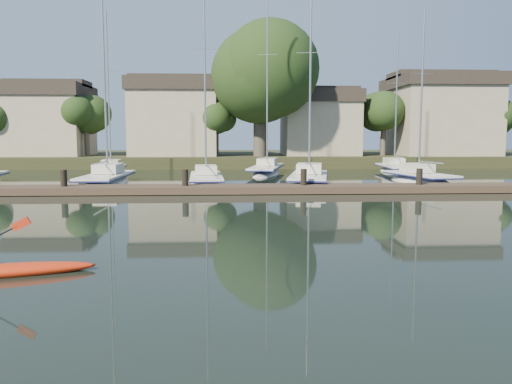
{
  "coord_description": "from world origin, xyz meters",
  "views": [
    {
      "loc": [
        -0.7,
        -11.12,
        2.86
      ],
      "look_at": [
        0.05,
        3.65,
        1.2
      ],
      "focal_mm": 35.0,
      "sensor_mm": 36.0,
      "label": 1
    }
  ],
  "objects_px": {
    "sailboat_4": "(420,186)",
    "sailboat_2": "(206,187)",
    "sailboat_1": "(107,188)",
    "sailboat_3": "(309,188)",
    "sailboat_7": "(395,175)",
    "dock": "(245,189)",
    "sailboat_6": "(267,176)",
    "sailboat_5": "(111,176)"
  },
  "relations": [
    {
      "from": "sailboat_4",
      "to": "sailboat_2",
      "type": "bearing_deg",
      "value": 170.13
    },
    {
      "from": "sailboat_1",
      "to": "sailboat_4",
      "type": "distance_m",
      "value": 19.03
    },
    {
      "from": "sailboat_3",
      "to": "sailboat_7",
      "type": "height_order",
      "value": "sailboat_3"
    },
    {
      "from": "sailboat_1",
      "to": "sailboat_4",
      "type": "bearing_deg",
      "value": 0.98
    },
    {
      "from": "sailboat_2",
      "to": "sailboat_3",
      "type": "bearing_deg",
      "value": -10.18
    },
    {
      "from": "dock",
      "to": "sailboat_6",
      "type": "bearing_deg",
      "value": 81.07
    },
    {
      "from": "sailboat_7",
      "to": "sailboat_5",
      "type": "bearing_deg",
      "value": -173.34
    },
    {
      "from": "dock",
      "to": "sailboat_3",
      "type": "height_order",
      "value": "sailboat_3"
    },
    {
      "from": "sailboat_1",
      "to": "sailboat_5",
      "type": "height_order",
      "value": "sailboat_1"
    },
    {
      "from": "sailboat_3",
      "to": "sailboat_7",
      "type": "xyz_separation_m",
      "value": [
        8.42,
        9.85,
        0.02
      ]
    },
    {
      "from": "dock",
      "to": "sailboat_1",
      "type": "xyz_separation_m",
      "value": [
        -8.06,
        4.78,
        -0.39
      ]
    },
    {
      "from": "sailboat_3",
      "to": "sailboat_4",
      "type": "distance_m",
      "value": 7.13
    },
    {
      "from": "sailboat_2",
      "to": "sailboat_4",
      "type": "distance_m",
      "value": 13.15
    },
    {
      "from": "sailboat_4",
      "to": "sailboat_6",
      "type": "height_order",
      "value": "sailboat_6"
    },
    {
      "from": "sailboat_4",
      "to": "dock",
      "type": "bearing_deg",
      "value": -166.79
    },
    {
      "from": "sailboat_7",
      "to": "sailboat_1",
      "type": "bearing_deg",
      "value": -151.21
    },
    {
      "from": "sailboat_1",
      "to": "sailboat_4",
      "type": "xyz_separation_m",
      "value": [
        19.03,
        0.16,
        0.0
      ]
    },
    {
      "from": "sailboat_1",
      "to": "sailboat_2",
      "type": "distance_m",
      "value": 5.89
    },
    {
      "from": "sailboat_3",
      "to": "sailboat_4",
      "type": "relative_size",
      "value": 1.15
    },
    {
      "from": "sailboat_1",
      "to": "sailboat_3",
      "type": "distance_m",
      "value": 11.99
    },
    {
      "from": "dock",
      "to": "sailboat_4",
      "type": "relative_size",
      "value": 2.93
    },
    {
      "from": "sailboat_4",
      "to": "sailboat_7",
      "type": "distance_m",
      "value": 8.98
    },
    {
      "from": "sailboat_3",
      "to": "sailboat_6",
      "type": "height_order",
      "value": "sailboat_6"
    },
    {
      "from": "sailboat_7",
      "to": "sailboat_4",
      "type": "bearing_deg",
      "value": -93.81
    },
    {
      "from": "dock",
      "to": "sailboat_2",
      "type": "xyz_separation_m",
      "value": [
        -2.18,
        4.67,
        -0.37
      ]
    },
    {
      "from": "sailboat_3",
      "to": "sailboat_1",
      "type": "bearing_deg",
      "value": -172.57
    },
    {
      "from": "sailboat_4",
      "to": "sailboat_3",
      "type": "bearing_deg",
      "value": 176.85
    },
    {
      "from": "sailboat_2",
      "to": "sailboat_4",
      "type": "relative_size",
      "value": 1.18
    },
    {
      "from": "sailboat_2",
      "to": "sailboat_5",
      "type": "height_order",
      "value": "sailboat_2"
    },
    {
      "from": "sailboat_5",
      "to": "sailboat_7",
      "type": "relative_size",
      "value": 1.09
    },
    {
      "from": "sailboat_6",
      "to": "sailboat_7",
      "type": "xyz_separation_m",
      "value": [
        10.28,
        0.82,
        -0.0
      ]
    },
    {
      "from": "sailboat_2",
      "to": "sailboat_4",
      "type": "xyz_separation_m",
      "value": [
        13.15,
        0.27,
        -0.02
      ]
    },
    {
      "from": "sailboat_4",
      "to": "sailboat_5",
      "type": "xyz_separation_m",
      "value": [
        -20.78,
        8.19,
        0.02
      ]
    },
    {
      "from": "sailboat_3",
      "to": "sailboat_5",
      "type": "bearing_deg",
      "value": 157.57
    },
    {
      "from": "sailboat_5",
      "to": "sailboat_7",
      "type": "height_order",
      "value": "sailboat_5"
    },
    {
      "from": "sailboat_5",
      "to": "sailboat_6",
      "type": "relative_size",
      "value": 0.86
    },
    {
      "from": "sailboat_6",
      "to": "sailboat_7",
      "type": "distance_m",
      "value": 10.32
    },
    {
      "from": "sailboat_1",
      "to": "sailboat_5",
      "type": "xyz_separation_m",
      "value": [
        -1.75,
        8.35,
        0.02
      ]
    },
    {
      "from": "sailboat_7",
      "to": "sailboat_2",
      "type": "bearing_deg",
      "value": -142.89
    },
    {
      "from": "sailboat_5",
      "to": "dock",
      "type": "bearing_deg",
      "value": -60.03
    },
    {
      "from": "sailboat_1",
      "to": "sailboat_4",
      "type": "relative_size",
      "value": 1.21
    },
    {
      "from": "sailboat_2",
      "to": "sailboat_4",
      "type": "height_order",
      "value": "sailboat_2"
    }
  ]
}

